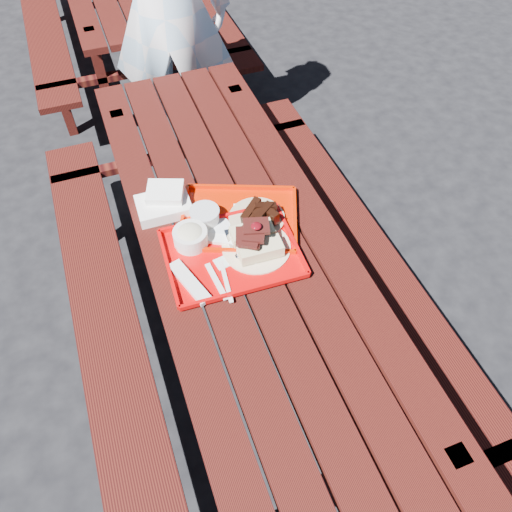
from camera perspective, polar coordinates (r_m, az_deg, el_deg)
name	(u,v)px	position (r m, az deg, el deg)	size (l,w,h in m)	color
ground	(245,338)	(2.50, -1.21, -9.36)	(60.00, 60.00, 0.00)	black
picnic_table_near	(243,269)	(2.03, -1.48, -1.53)	(1.41, 2.40, 0.75)	#3F120C
near_tray	(229,245)	(1.82, -3.06, 1.25)	(0.49, 0.41, 0.15)	#C30606
far_tray	(237,218)	(1.92, -2.20, 4.33)	(0.54, 0.48, 0.07)	#C51C00
white_cloth	(164,202)	(2.00, -10.46, 6.06)	(0.21, 0.18, 0.08)	white
person	(167,8)	(2.98, -10.19, 26.17)	(0.70, 0.46, 1.91)	#B7DEFE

